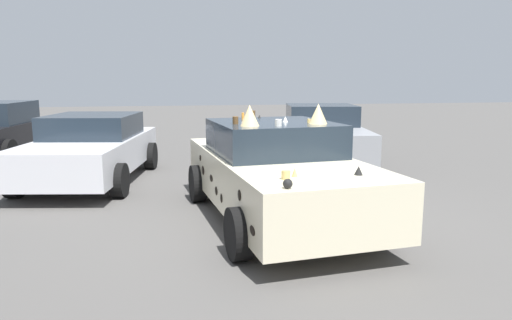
% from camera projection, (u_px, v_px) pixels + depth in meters
% --- Properties ---
extents(ground_plane, '(60.00, 60.00, 0.00)m').
position_uv_depth(ground_plane, '(276.00, 219.00, 6.94)').
color(ground_plane, '#514F4C').
extents(art_car_decorated, '(4.55, 2.43, 1.71)m').
position_uv_depth(art_car_decorated, '(276.00, 171.00, 6.84)').
color(art_car_decorated, beige).
rests_on(art_car_decorated, ground).
extents(parked_sedan_near_right, '(4.48, 2.55, 1.34)m').
position_uv_depth(parked_sedan_near_right, '(91.00, 148.00, 9.43)').
color(parked_sedan_near_right, silver).
rests_on(parked_sedan_near_right, ground).
extents(parked_sedan_far_right, '(4.27, 2.51, 1.42)m').
position_uv_depth(parked_sedan_far_right, '(322.00, 135.00, 11.39)').
color(parked_sedan_far_right, gray).
rests_on(parked_sedan_far_right, ground).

